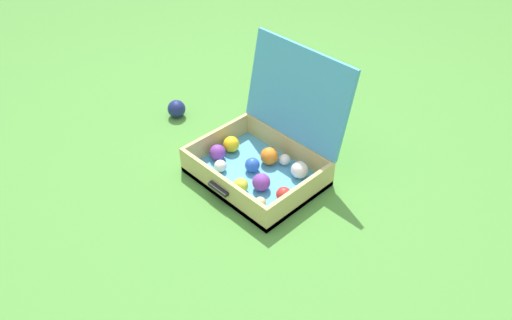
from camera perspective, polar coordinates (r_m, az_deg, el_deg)
The scene contains 3 objects.
ground_plane at distance 2.34m, azimuth -0.63°, elevation -1.11°, with size 16.00×16.00×0.00m, color #4C8C38.
open_suitcase at distance 2.26m, azimuth 1.16°, elevation 0.93°, with size 0.55×0.53×0.54m.
stray_ball_on_grass at distance 2.69m, azimuth -8.88°, elevation 5.67°, with size 0.09×0.09×0.09m, color navy.
Camera 1 is at (1.30, -1.23, 1.50)m, focal length 35.77 mm.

